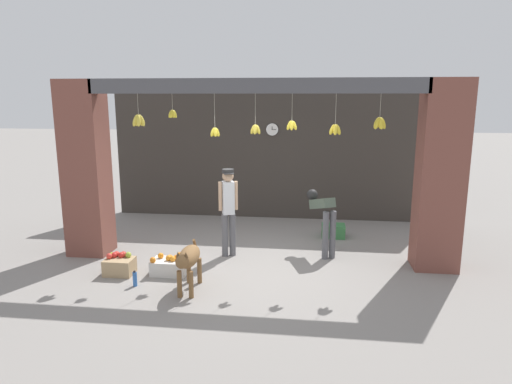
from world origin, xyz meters
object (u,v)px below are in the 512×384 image
object	(u,v)px
fruit_crate_apples	(119,265)
water_bottle	(135,279)
wall_clock	(272,129)
produce_box_green	(333,231)
shopkeeper	(228,206)
fruit_crate_oranges	(170,266)
dog	(188,259)
worker_stooping	(323,214)

from	to	relation	value
fruit_crate_apples	water_bottle	world-z (taller)	fruit_crate_apples
water_bottle	wall_clock	distance (m)	4.93
produce_box_green	wall_clock	world-z (taller)	wall_clock
shopkeeper	produce_box_green	distance (m)	2.46
fruit_crate_apples	produce_box_green	xyz separation A→B (m)	(3.51, 2.41, -0.02)
fruit_crate_apples	wall_clock	world-z (taller)	wall_clock
shopkeeper	produce_box_green	xyz separation A→B (m)	(1.91, 1.34, -0.79)
fruit_crate_oranges	produce_box_green	distance (m)	3.55
produce_box_green	water_bottle	bearing A→B (deg)	-137.33
dog	fruit_crate_apples	bearing A→B (deg)	-112.27
dog	shopkeeper	world-z (taller)	shopkeeper
dog	fruit_crate_oranges	xyz separation A→B (m)	(-0.49, 0.61, -0.36)
shopkeeper	produce_box_green	bearing A→B (deg)	-165.40
shopkeeper	worker_stooping	xyz separation A→B (m)	(1.67, 0.30, -0.17)
dog	wall_clock	bearing A→B (deg)	168.00
water_bottle	worker_stooping	bearing A→B (deg)	32.42
water_bottle	wall_clock	size ratio (longest dim) A/B	0.83
fruit_crate_apples	dog	bearing A→B (deg)	-21.32
water_bottle	fruit_crate_apples	bearing A→B (deg)	135.05
worker_stooping	shopkeeper	bearing A→B (deg)	163.50
produce_box_green	shopkeeper	bearing A→B (deg)	-145.02
dog	shopkeeper	xyz separation A→B (m)	(0.30, 1.58, 0.42)
dog	fruit_crate_oranges	size ratio (longest dim) A/B	1.78
shopkeeper	water_bottle	xyz separation A→B (m)	(-1.17, -1.50, -0.81)
dog	worker_stooping	world-z (taller)	worker_stooping
fruit_crate_oranges	wall_clock	size ratio (longest dim) A/B	1.93
worker_stooping	fruit_crate_oranges	xyz separation A→B (m)	(-2.46, -1.26, -0.61)
water_bottle	wall_clock	xyz separation A→B (m)	(1.70, 4.19, 1.96)
fruit_crate_oranges	fruit_crate_apples	world-z (taller)	fruit_crate_apples
produce_box_green	fruit_crate_apples	bearing A→B (deg)	-145.53
dog	water_bottle	world-z (taller)	dog
shopkeeper	worker_stooping	bearing A→B (deg)	169.80
produce_box_green	wall_clock	distance (m)	2.74
worker_stooping	wall_clock	bearing A→B (deg)	88.76
fruit_crate_apples	water_bottle	distance (m)	0.61
shopkeeper	produce_box_green	size ratio (longest dim) A/B	3.41
wall_clock	fruit_crate_apples	bearing A→B (deg)	-119.50
shopkeeper	worker_stooping	world-z (taller)	shopkeeper
produce_box_green	water_bottle	world-z (taller)	produce_box_green
shopkeeper	water_bottle	distance (m)	2.07
dog	wall_clock	xyz separation A→B (m)	(0.83, 4.27, 1.57)
dog	produce_box_green	world-z (taller)	dog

